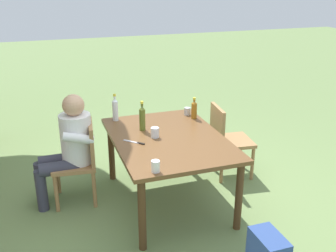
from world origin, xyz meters
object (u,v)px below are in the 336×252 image
object	(u,v)px
bottle_olive	(142,118)
cup_steel	(187,111)
chair_far_right	(81,158)
cup_white	(156,166)
dining_table	(168,145)
person_in_white_shirt	(69,144)
cup_glass	(155,132)
chair_near_right	(226,137)
bottle_amber	(194,109)
bottle_clear	(115,109)
table_knife	(136,142)

from	to	relation	value
bottle_olive	cup_steel	world-z (taller)	bottle_olive
chair_far_right	cup_white	bearing A→B (deg)	-153.20
dining_table	person_in_white_shirt	size ratio (longest dim) A/B	1.29
cup_glass	chair_near_right	bearing A→B (deg)	-72.15
chair_far_right	bottle_amber	xyz separation A→B (m)	(0.10, -1.31, 0.36)
person_in_white_shirt	bottle_olive	size ratio (longest dim) A/B	3.71
chair_near_right	cup_white	xyz separation A→B (m)	(-1.02, 1.18, 0.31)
chair_far_right	bottle_olive	size ratio (longest dim) A/B	2.74
bottle_amber	cup_glass	xyz separation A→B (m)	(-0.40, 0.59, -0.05)
chair_near_right	bottle_clear	size ratio (longest dim) A/B	2.81
bottle_olive	cup_glass	distance (m)	0.26
dining_table	bottle_olive	world-z (taller)	bottle_olive
person_in_white_shirt	cup_glass	xyz separation A→B (m)	(-0.30, -0.83, 0.14)
cup_white	chair_near_right	bearing A→B (deg)	-49.15
bottle_amber	chair_near_right	bearing A→B (deg)	-102.00
cup_steel	table_knife	distance (m)	0.99
dining_table	bottle_olive	size ratio (longest dim) A/B	4.78
bottle_clear	cup_steel	bearing A→B (deg)	-95.62
chair_far_right	dining_table	bearing A→B (deg)	-111.45
table_knife	dining_table	bearing A→B (deg)	-84.39
person_in_white_shirt	chair_near_right	bearing A→B (deg)	-89.70
dining_table	cup_white	distance (m)	0.77
chair_near_right	cup_white	world-z (taller)	chair_near_right
dining_table	bottle_clear	distance (m)	0.79
chair_near_right	cup_white	distance (m)	1.60
bottle_olive	chair_near_right	bearing A→B (deg)	-85.67
cup_white	cup_steel	bearing A→B (deg)	-31.80
chair_far_right	cup_steel	world-z (taller)	chair_far_right
cup_white	cup_steel	xyz separation A→B (m)	(1.24, -0.77, -0.01)
cup_white	table_knife	distance (m)	0.64
cup_white	cup_glass	distance (m)	0.74
chair_far_right	person_in_white_shirt	world-z (taller)	person_in_white_shirt
bottle_olive	cup_steel	size ratio (longest dim) A/B	3.62
chair_near_right	bottle_amber	distance (m)	0.54
person_in_white_shirt	cup_white	xyz separation A→B (m)	(-1.01, -0.62, 0.14)
bottle_clear	table_knife	xyz separation A→B (m)	(-0.68, -0.05, -0.13)
cup_white	chair_far_right	bearing A→B (deg)	26.80
dining_table	cup_white	size ratio (longest dim) A/B	15.04
bottle_amber	cup_steel	xyz separation A→B (m)	(0.14, 0.03, -0.06)
dining_table	bottle_clear	size ratio (longest dim) A/B	4.90
chair_near_right	cup_white	size ratio (longest dim) A/B	8.62
cup_glass	cup_steel	size ratio (longest dim) A/B	1.18
dining_table	cup_glass	world-z (taller)	cup_glass
person_in_white_shirt	cup_white	bearing A→B (deg)	-148.70
bottle_amber	chair_far_right	bearing A→B (deg)	94.40
table_knife	chair_far_right	bearing A→B (deg)	53.75
cup_white	cup_glass	bearing A→B (deg)	-16.57
cup_glass	cup_steel	distance (m)	0.77
table_knife	bottle_clear	bearing A→B (deg)	4.57
bottle_amber	cup_white	distance (m)	1.37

